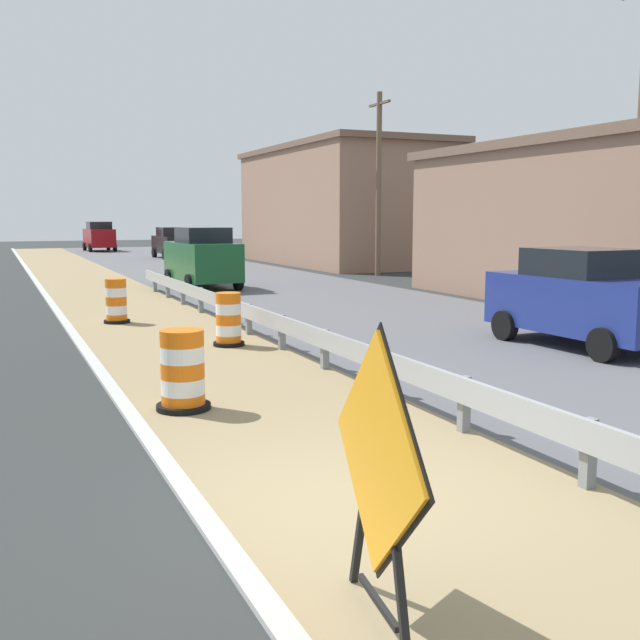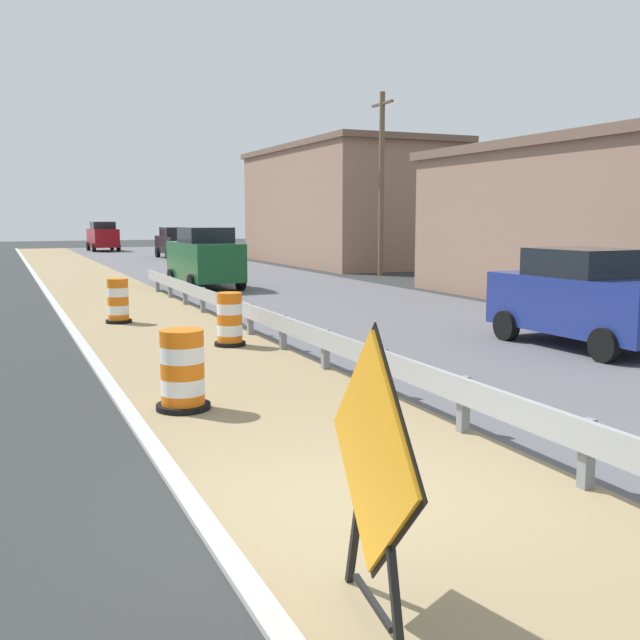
% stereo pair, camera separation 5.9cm
% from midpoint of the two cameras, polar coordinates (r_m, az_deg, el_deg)
% --- Properties ---
extents(ground_plane, '(160.00, 160.00, 0.00)m').
position_cam_midpoint_polar(ground_plane, '(7.06, 2.15, -14.01)').
color(ground_plane, '#2B2D2D').
extents(median_dirt_strip, '(3.71, 120.00, 0.01)m').
position_cam_midpoint_polar(median_dirt_strip, '(7.35, 6.90, -13.13)').
color(median_dirt_strip, '#8E7A56').
rests_on(median_dirt_strip, ground).
extents(curb_near_edge, '(0.20, 120.00, 0.11)m').
position_cam_midpoint_polar(curb_near_edge, '(6.64, -8.40, -15.52)').
color(curb_near_edge, '#ADADA8').
rests_on(curb_near_edge, ground).
extents(warning_sign_diamond, '(0.28, 1.69, 1.99)m').
position_cam_midpoint_polar(warning_sign_diamond, '(4.87, 4.39, -11.00)').
color(warning_sign_diamond, black).
rests_on(warning_sign_diamond, ground).
extents(traffic_barrel_nearest, '(0.75, 0.75, 1.11)m').
position_cam_midpoint_polar(traffic_barrel_nearest, '(10.37, -10.34, -4.06)').
color(traffic_barrel_nearest, orange).
rests_on(traffic_barrel_nearest, ground).
extents(traffic_barrel_close, '(0.64, 0.64, 1.10)m').
position_cam_midpoint_polar(traffic_barrel_close, '(15.33, -6.84, -0.13)').
color(traffic_barrel_close, orange).
rests_on(traffic_barrel_close, ground).
extents(traffic_barrel_mid, '(0.64, 0.64, 1.11)m').
position_cam_midpoint_polar(traffic_barrel_mid, '(19.17, -15.15, 1.28)').
color(traffic_barrel_mid, orange).
rests_on(traffic_barrel_mid, ground).
extents(car_lead_near_lane, '(2.16, 4.13, 2.25)m').
position_cam_midpoint_polar(car_lead_near_lane, '(59.75, -16.31, 6.18)').
color(car_lead_near_lane, maroon).
rests_on(car_lead_near_lane, ground).
extents(car_trailing_near_lane, '(2.10, 4.15, 1.96)m').
position_cam_midpoint_polar(car_trailing_near_lane, '(48.57, -10.98, 5.85)').
color(car_trailing_near_lane, black).
rests_on(car_trailing_near_lane, ground).
extents(car_lead_far_lane, '(2.14, 4.29, 2.24)m').
position_cam_midpoint_polar(car_lead_far_lane, '(27.90, -8.77, 4.74)').
color(car_lead_far_lane, '#195128').
rests_on(car_lead_far_lane, ground).
extents(car_mid_far_lane, '(2.25, 4.20, 2.00)m').
position_cam_midpoint_polar(car_mid_far_lane, '(16.00, 20.00, 1.59)').
color(car_mid_far_lane, navy).
rests_on(car_mid_far_lane, ground).
extents(roadside_shop_near, '(8.30, 11.60, 4.95)m').
position_cam_midpoint_polar(roadside_shop_near, '(25.97, 21.53, 7.08)').
color(roadside_shop_near, '#93705B').
rests_on(roadside_shop_near, ground).
extents(roadside_shop_far, '(7.30, 15.07, 6.51)m').
position_cam_midpoint_polar(roadside_shop_far, '(42.28, 1.89, 8.80)').
color(roadside_shop_far, '#93705B').
rests_on(roadside_shop_far, ground).
extents(utility_pole_mid, '(0.24, 1.80, 8.02)m').
position_cam_midpoint_polar(utility_pole_mid, '(33.46, 4.79, 10.54)').
color(utility_pole_mid, brown).
rests_on(utility_pole_mid, ground).
extents(tree_roadside, '(3.67, 3.67, 6.23)m').
position_cam_midpoint_polar(tree_roadside, '(37.89, 3.63, 10.83)').
color(tree_roadside, brown).
rests_on(tree_roadside, ground).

